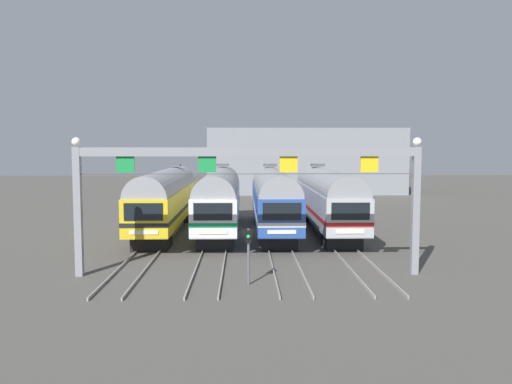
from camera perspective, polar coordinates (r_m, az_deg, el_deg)
ground_plane at (r=40.63m, az=-1.02°, el=-4.33°), size 160.00×160.00×0.00m
track_bed at (r=57.46m, az=-1.12°, el=-1.54°), size 13.72×70.00×0.15m
commuter_train_yellow at (r=40.71m, az=-9.65°, el=-0.57°), size 2.88×18.06×5.05m
commuter_train_white at (r=40.32m, az=-3.92°, el=-0.56°), size 2.88×18.06×5.05m
commuter_train_blue at (r=40.35m, az=1.87°, el=-0.55°), size 2.88×18.06×5.05m
commuter_train_stainless at (r=40.78m, az=7.59°, el=-0.53°), size 2.88×18.06×5.05m
catenary_gantry at (r=26.64m, az=-0.86°, el=1.87°), size 17.45×0.44×6.97m
yard_signal_mast at (r=25.10m, az=-0.82°, el=-5.77°), size 0.28×0.35×2.67m
maintenance_building at (r=75.90m, az=5.21°, el=3.35°), size 26.94×10.00×8.99m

